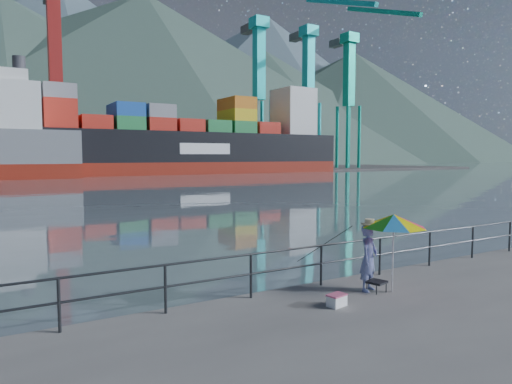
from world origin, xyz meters
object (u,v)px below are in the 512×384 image
fisherman (369,258)px  beach_umbrella (394,221)px  container_ship (203,142)px  cooler_bag (337,301)px

fisherman → beach_umbrella: beach_umbrella is taller
fisherman → container_ship: size_ratio=0.03×
fisherman → container_ship: bearing=46.3°
fisherman → container_ship: 80.28m
fisherman → cooler_bag: size_ratio=3.98×
beach_umbrella → cooler_bag: 2.40m
fisherman → beach_umbrella: 1.05m
beach_umbrella → cooler_bag: (-1.81, -0.14, -1.57)m
beach_umbrella → fisherman: bearing=139.2°
cooler_bag → fisherman: bearing=8.4°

